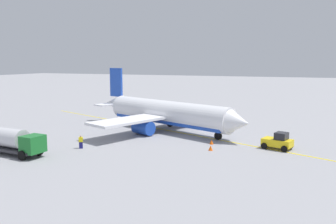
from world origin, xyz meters
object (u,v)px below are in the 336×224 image
airplane (166,113)px  safety_cone_wingtip (212,142)px  fuel_tanker (7,139)px  refueling_worker (81,142)px  safety_cone_nose (211,148)px  pushback_tug (278,141)px

airplane → safety_cone_wingtip: size_ratio=49.22×
fuel_tanker → safety_cone_wingtip: size_ratio=18.62×
fuel_tanker → refueling_worker: size_ratio=6.61×
safety_cone_nose → safety_cone_wingtip: (-0.77, 3.28, -0.01)m
safety_cone_nose → safety_cone_wingtip: bearing=103.2°
fuel_tanker → safety_cone_nose: 24.89m
airplane → pushback_tug: bearing=-19.2°
airplane → safety_cone_nose: (10.20, -10.12, -2.39)m
fuel_tanker → safety_cone_nose: bearing=25.3°
pushback_tug → safety_cone_nose: bearing=-153.6°
airplane → pushback_tug: (17.96, -6.26, -1.70)m
airplane → fuel_tanker: 24.12m
pushback_tug → safety_cone_wingtip: pushback_tug is taller
airplane → fuel_tanker: bearing=-120.6°
refueling_worker → safety_cone_wingtip: refueling_worker is taller
pushback_tug → refueling_worker: 25.13m
airplane → pushback_tug: airplane is taller
airplane → safety_cone_nose: bearing=-44.8°
safety_cone_nose → pushback_tug: bearing=26.4°
pushback_tug → safety_cone_nose: 8.69m
pushback_tug → refueling_worker: (-23.45, -9.02, -0.19)m
fuel_tanker → refueling_worker: (6.77, 5.46, -0.91)m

